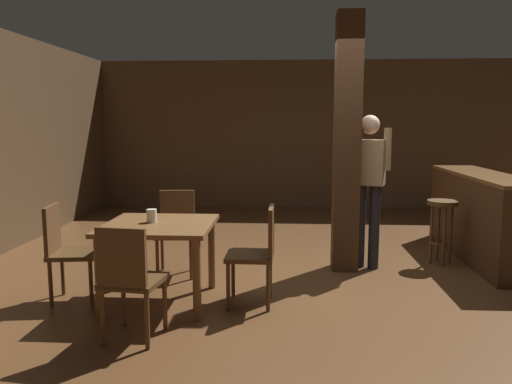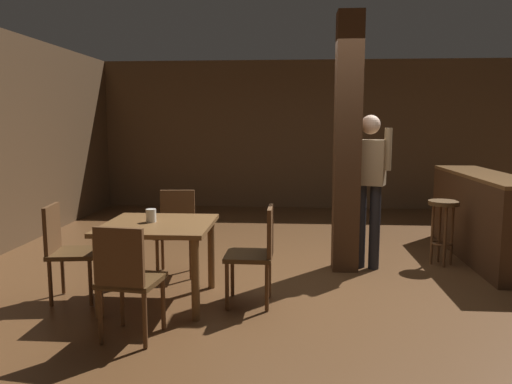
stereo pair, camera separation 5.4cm
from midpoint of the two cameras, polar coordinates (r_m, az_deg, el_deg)
ground_plane at (r=5.41m, az=7.96°, el=-9.77°), size 10.80×10.80×0.00m
wall_back at (r=9.65m, az=6.33°, el=6.50°), size 8.00×0.10×2.80m
pillar at (r=5.55m, az=10.67°, el=5.35°), size 0.28×0.28×2.80m
dining_table at (r=4.62m, az=-10.74°, el=-4.94°), size 0.97×0.97×0.74m
chair_east at (r=4.50m, az=0.50°, el=-6.62°), size 0.43×0.43×0.89m
chair_south at (r=3.87m, az=-14.13°, el=-9.32°), size 0.47×0.47×0.89m
chair_north at (r=5.51m, az=-8.78°, el=-4.00°), size 0.46×0.46×0.89m
chair_west at (r=4.90m, az=-20.59°, el=-5.92°), size 0.47×0.47×0.89m
napkin_cup at (r=4.64m, az=-11.58°, el=-2.65°), size 0.09×0.09×0.12m
standing_person at (r=5.68m, az=13.05°, el=1.32°), size 0.47×0.31×1.72m
bar_counter at (r=6.58m, az=24.09°, el=-2.49°), size 0.56×2.37×1.03m
bar_stool_near at (r=6.13m, az=20.82°, el=-2.69°), size 0.34×0.34×0.75m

